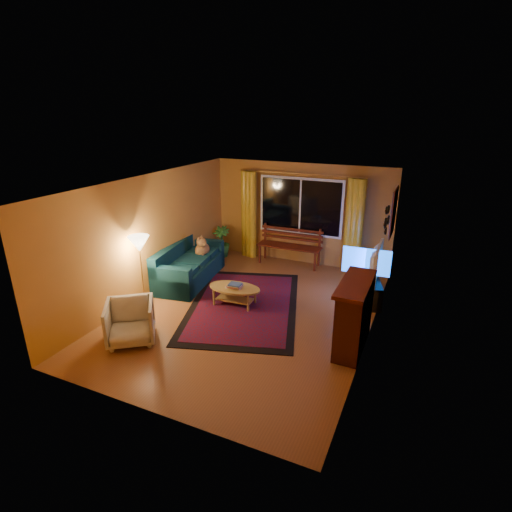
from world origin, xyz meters
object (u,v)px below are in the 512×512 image
at_px(armchair, 130,320).
at_px(sofa, 190,263).
at_px(tv_console, 369,289).
at_px(floor_lamp, 142,272).
at_px(coffee_table, 235,296).
at_px(bench, 289,255).

bearing_deg(armchair, sofa, 64.53).
bearing_deg(sofa, tv_console, 0.70).
height_order(floor_lamp, coffee_table, floor_lamp).
bearing_deg(floor_lamp, coffee_table, 26.25).
bearing_deg(armchair, tv_console, 7.31).
relative_size(sofa, floor_lamp, 1.45).
bearing_deg(bench, armchair, -107.03).
height_order(armchair, floor_lamp, floor_lamp).
distance_m(floor_lamp, coffee_table, 1.86).
relative_size(armchair, floor_lamp, 0.54).
distance_m(armchair, coffee_table, 2.15).
xyz_separation_m(bench, floor_lamp, (-1.84, -3.32, 0.49)).
xyz_separation_m(sofa, tv_console, (3.88, 0.66, -0.19)).
relative_size(bench, floor_lamp, 1.09).
bearing_deg(sofa, armchair, -88.05).
bearing_deg(coffee_table, sofa, 155.62).
height_order(sofa, tv_console, sofa).
distance_m(sofa, tv_console, 3.94).
bearing_deg(tv_console, bench, 134.40).
relative_size(sofa, tv_console, 1.83).
xyz_separation_m(sofa, coffee_table, (1.48, -0.67, -0.23)).
bearing_deg(bench, tv_console, -30.81).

